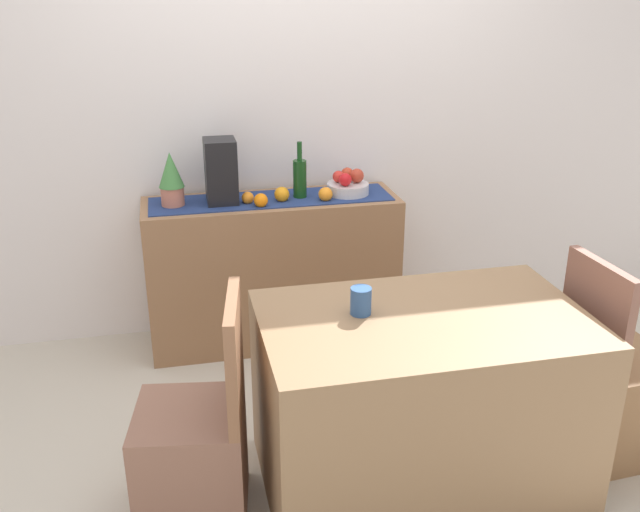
% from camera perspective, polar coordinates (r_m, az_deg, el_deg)
% --- Properties ---
extents(ground_plane, '(6.40, 6.40, 0.02)m').
position_cam_1_polar(ground_plane, '(3.35, 1.95, -13.75)').
color(ground_plane, beige).
rests_on(ground_plane, ground).
extents(room_wall_rear, '(6.40, 0.06, 2.70)m').
position_cam_1_polar(room_wall_rear, '(3.92, -2.19, 13.18)').
color(room_wall_rear, silver).
rests_on(room_wall_rear, ground).
extents(sideboard_console, '(1.36, 0.42, 0.83)m').
position_cam_1_polar(sideboard_console, '(3.91, -3.81, -1.22)').
color(sideboard_console, '#906645').
rests_on(sideboard_console, ground).
extents(table_runner, '(1.28, 0.32, 0.01)m').
position_cam_1_polar(table_runner, '(3.76, -3.96, 4.61)').
color(table_runner, navy).
rests_on(table_runner, sideboard_console).
extents(fruit_bowl, '(0.23, 0.23, 0.06)m').
position_cam_1_polar(fruit_bowl, '(3.83, 2.27, 5.48)').
color(fruit_bowl, silver).
rests_on(fruit_bowl, table_runner).
extents(apple_center, '(0.07, 0.07, 0.07)m').
position_cam_1_polar(apple_center, '(3.77, 2.05, 6.20)').
color(apple_center, red).
rests_on(apple_center, fruit_bowl).
extents(apple_right, '(0.08, 0.08, 0.08)m').
position_cam_1_polar(apple_right, '(3.83, 3.00, 6.51)').
color(apple_right, '#AD3624').
rests_on(apple_right, fruit_bowl).
extents(apple_upper, '(0.06, 0.06, 0.06)m').
position_cam_1_polar(apple_upper, '(3.83, 1.50, 6.44)').
color(apple_upper, red).
rests_on(apple_upper, fruit_bowl).
extents(apple_rear, '(0.07, 0.07, 0.07)m').
position_cam_1_polar(apple_rear, '(3.88, 2.22, 6.66)').
color(apple_rear, '#B43A23').
rests_on(apple_rear, fruit_bowl).
extents(wine_bottle, '(0.07, 0.07, 0.30)m').
position_cam_1_polar(wine_bottle, '(3.76, -1.65, 6.36)').
color(wine_bottle, '#133E16').
rests_on(wine_bottle, sideboard_console).
extents(coffee_maker, '(0.16, 0.18, 0.34)m').
position_cam_1_polar(coffee_maker, '(3.69, -8.03, 6.78)').
color(coffee_maker, black).
rests_on(coffee_maker, sideboard_console).
extents(potted_plant, '(0.13, 0.13, 0.28)m').
position_cam_1_polar(potted_plant, '(3.68, -11.96, 6.16)').
color(potted_plant, '#BC6D58').
rests_on(potted_plant, sideboard_console).
extents(orange_loose_end, '(0.08, 0.08, 0.08)m').
position_cam_1_polar(orange_loose_end, '(3.72, -3.11, 5.01)').
color(orange_loose_end, orange).
rests_on(orange_loose_end, sideboard_console).
extents(orange_loose_near_bowl, '(0.06, 0.06, 0.06)m').
position_cam_1_polar(orange_loose_near_bowl, '(3.70, -5.87, 4.71)').
color(orange_loose_near_bowl, orange).
rests_on(orange_loose_near_bowl, sideboard_console).
extents(orange_loose_mid, '(0.07, 0.07, 0.07)m').
position_cam_1_polar(orange_loose_mid, '(3.63, -4.81, 4.51)').
color(orange_loose_mid, orange).
rests_on(orange_loose_mid, sideboard_console).
extents(orange_loose_far, '(0.08, 0.08, 0.08)m').
position_cam_1_polar(orange_loose_far, '(3.72, 0.45, 5.03)').
color(orange_loose_far, orange).
rests_on(orange_loose_far, sideboard_console).
extents(dining_table, '(1.25, 0.78, 0.74)m').
position_cam_1_polar(dining_table, '(2.88, 8.09, -11.48)').
color(dining_table, '#8E6D4B').
rests_on(dining_table, ground).
extents(coffee_cup, '(0.08, 0.08, 0.11)m').
position_cam_1_polar(coffee_cup, '(2.67, 3.33, -3.66)').
color(coffee_cup, '#2E5692').
rests_on(coffee_cup, dining_table).
extents(chair_near_window, '(0.46, 0.46, 0.90)m').
position_cam_1_polar(chair_near_window, '(2.79, -10.02, -15.42)').
color(chair_near_window, '#855C4A').
rests_on(chair_near_window, ground).
extents(chair_by_corner, '(0.42, 0.42, 0.90)m').
position_cam_1_polar(chair_by_corner, '(3.32, 22.77, -10.38)').
color(chair_by_corner, olive).
rests_on(chair_by_corner, ground).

